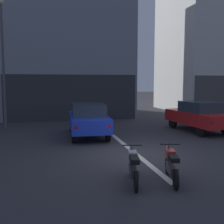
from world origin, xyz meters
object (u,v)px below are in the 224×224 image
Objects in this scene: car_blue_crossing_near at (88,119)px; street_lamp at (3,52)px; motorcycle_silver_row_leftmost at (133,166)px; car_red_parked_kerbside at (199,115)px; motorcycle_red_row_left_mid at (171,165)px.

car_blue_crossing_near is 0.58× the size of street_lamp.
street_lamp is 4.34× the size of motorcycle_silver_row_leftmost.
car_red_parked_kerbside is 11.23m from street_lamp.
street_lamp reaches higher than motorcycle_red_row_left_mid.
street_lamp reaches higher than car_red_parked_kerbside.
car_red_parked_kerbside is at bearing -15.32° from street_lamp.
motorcycle_red_row_left_mid is at bearing -6.50° from motorcycle_silver_row_leftmost.
car_blue_crossing_near is at bearing 92.31° from motorcycle_silver_row_leftmost.
street_lamp reaches higher than car_blue_crossing_near.
car_red_parked_kerbside is 0.59× the size of street_lamp.
car_red_parked_kerbside is 2.60× the size of motorcycle_red_row_left_mid.
motorcycle_red_row_left_mid is (-4.76, -6.53, -0.43)m from car_red_parked_kerbside.
car_blue_crossing_near is 2.56× the size of motorcycle_red_row_left_mid.
street_lamp is 11.55m from motorcycle_red_row_left_mid.
street_lamp is (-10.31, 2.82, 3.44)m from car_red_parked_kerbside.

